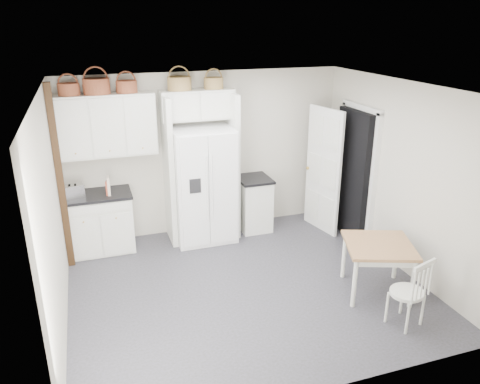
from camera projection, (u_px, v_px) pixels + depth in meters
name	position (u px, v px, depth m)	size (l,w,h in m)	color
floor	(245.00, 286.00, 6.24)	(4.50, 4.50, 0.00)	#303032
ceiling	(246.00, 89.00, 5.33)	(4.50, 4.50, 0.00)	white
wall_back	(205.00, 153.00, 7.57)	(4.50, 4.50, 0.00)	beige
wall_left	(52.00, 218.00, 5.12)	(4.00, 4.00, 0.00)	beige
wall_right	(400.00, 177.00, 6.46)	(4.00, 4.00, 0.00)	beige
refrigerator	(203.00, 185.00, 7.31)	(0.93, 0.75, 1.81)	white
base_cab_left	(100.00, 223.00, 7.08)	(0.95, 0.60, 0.88)	silver
base_cab_right	(254.00, 204.00, 7.82)	(0.49, 0.59, 0.86)	silver
dining_table	(377.00, 268.00, 6.01)	(0.82, 0.82, 0.69)	brown
windsor_chair	(407.00, 292.00, 5.33)	(0.41, 0.37, 0.83)	silver
counter_left	(97.00, 195.00, 6.92)	(0.99, 0.64, 0.04)	black
counter_right	(254.00, 179.00, 7.66)	(0.53, 0.63, 0.04)	black
toaster	(73.00, 192.00, 6.70)	(0.29, 0.17, 0.20)	silver
cookbook_red	(108.00, 187.00, 6.85)	(0.03, 0.14, 0.21)	#BD4329
cookbook_cream	(109.00, 186.00, 6.85)	(0.04, 0.18, 0.27)	beige
basket_upper_a	(69.00, 89.00, 6.44)	(0.29, 0.29, 0.17)	brown
basket_upper_b	(96.00, 86.00, 6.54)	(0.37, 0.37, 0.22)	brown
basket_upper_c	(127.00, 87.00, 6.67)	(0.30, 0.30, 0.17)	brown
basket_bridge_a	(179.00, 84.00, 6.89)	(0.35, 0.35, 0.20)	olive
basket_bridge_b	(214.00, 83.00, 7.05)	(0.29, 0.29, 0.17)	olive
upper_cabinet	(107.00, 125.00, 6.76)	(1.40, 0.34, 0.90)	silver
bridge_cabinet	(197.00, 105.00, 7.08)	(1.12, 0.34, 0.45)	silver
fridge_panel_left	(169.00, 172.00, 7.15)	(0.08, 0.60, 2.30)	silver
fridge_panel_right	(232.00, 165.00, 7.46)	(0.08, 0.60, 2.30)	silver
trim_post	(60.00, 180.00, 6.33)	(0.09, 0.09, 2.60)	#34210E
doorway_void	(354.00, 175.00, 7.41)	(0.18, 0.85, 2.05)	black
door_slab	(323.00, 171.00, 7.60)	(0.80, 0.04, 2.05)	white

